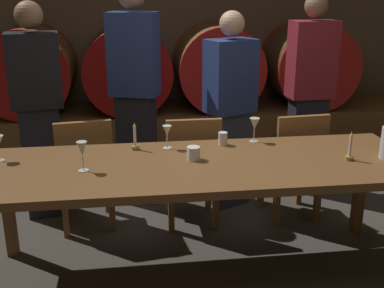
# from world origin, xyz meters

# --- Properties ---
(ground_plane) EXTENTS (8.34, 8.34, 0.00)m
(ground_plane) POSITION_xyz_m (0.00, 0.00, 0.00)
(ground_plane) COLOR #3F3A33
(back_wall) EXTENTS (6.42, 0.24, 2.63)m
(back_wall) POSITION_xyz_m (0.00, 2.99, 1.32)
(back_wall) COLOR brown
(back_wall) RESTS_ON ground
(barrel_shelf) EXTENTS (5.77, 0.90, 0.46)m
(barrel_shelf) POSITION_xyz_m (0.00, 2.44, 0.23)
(barrel_shelf) COLOR brown
(barrel_shelf) RESTS_ON ground
(wine_barrel_far_left) EXTENTS (0.92, 0.80, 0.92)m
(wine_barrel_far_left) POSITION_xyz_m (-1.53, 2.44, 0.92)
(wine_barrel_far_left) COLOR brown
(wine_barrel_far_left) RESTS_ON barrel_shelf
(wine_barrel_center_left) EXTENTS (0.92, 0.80, 0.92)m
(wine_barrel_center_left) POSITION_xyz_m (-0.50, 2.44, 0.92)
(wine_barrel_center_left) COLOR brown
(wine_barrel_center_left) RESTS_ON barrel_shelf
(wine_barrel_center_right) EXTENTS (0.92, 0.80, 0.92)m
(wine_barrel_center_right) POSITION_xyz_m (0.49, 2.44, 0.92)
(wine_barrel_center_right) COLOR brown
(wine_barrel_center_right) RESTS_ON barrel_shelf
(wine_barrel_far_right) EXTENTS (0.92, 0.80, 0.92)m
(wine_barrel_far_right) POSITION_xyz_m (1.54, 2.44, 0.92)
(wine_barrel_far_right) COLOR #513319
(wine_barrel_far_right) RESTS_ON barrel_shelf
(dining_table) EXTENTS (2.67, 0.87, 0.76)m
(dining_table) POSITION_xyz_m (-0.08, -0.11, 0.70)
(dining_table) COLOR brown
(dining_table) RESTS_ON ground
(chair_left) EXTENTS (0.45, 0.45, 0.88)m
(chair_left) POSITION_xyz_m (-0.84, 0.59, 0.49)
(chair_left) COLOR brown
(chair_left) RESTS_ON ground
(chair_center) EXTENTS (0.40, 0.40, 0.88)m
(chair_center) POSITION_xyz_m (-0.04, 0.55, 0.49)
(chair_center) COLOR brown
(chair_center) RESTS_ON ground
(chair_right) EXTENTS (0.43, 0.43, 0.88)m
(chair_right) POSITION_xyz_m (0.76, 0.54, 0.49)
(chair_right) COLOR brown
(chair_right) RESTS_ON ground
(guest_far_left) EXTENTS (0.41, 0.29, 1.68)m
(guest_far_left) POSITION_xyz_m (-1.19, 0.90, 0.86)
(guest_far_left) COLOR black
(guest_far_left) RESTS_ON ground
(guest_center_left) EXTENTS (0.44, 0.34, 1.82)m
(guest_center_left) POSITION_xyz_m (-0.44, 1.06, 0.94)
(guest_center_left) COLOR black
(guest_center_left) RESTS_ON ground
(guest_center_right) EXTENTS (0.44, 0.37, 1.60)m
(guest_center_right) POSITION_xyz_m (0.31, 0.89, 0.82)
(guest_center_right) COLOR #33384C
(guest_center_right) RESTS_ON ground
(guest_far_right) EXTENTS (0.39, 0.25, 1.72)m
(guest_far_right) POSITION_xyz_m (1.07, 1.14, 0.88)
(guest_far_right) COLOR black
(guest_far_right) RESTS_ON ground
(candle_left) EXTENTS (0.05, 0.05, 0.19)m
(candle_left) POSITION_xyz_m (-0.46, 0.19, 0.81)
(candle_left) COLOR olive
(candle_left) RESTS_ON dining_table
(candle_right) EXTENTS (0.05, 0.05, 0.19)m
(candle_right) POSITION_xyz_m (0.84, -0.18, 0.81)
(candle_right) COLOR olive
(candle_right) RESTS_ON dining_table
(wine_glass_center_left) EXTENTS (0.06, 0.06, 0.18)m
(wine_glass_center_left) POSITION_xyz_m (-0.77, -0.15, 0.89)
(wine_glass_center_left) COLOR silver
(wine_glass_center_left) RESTS_ON dining_table
(wine_glass_center_right) EXTENTS (0.06, 0.06, 0.16)m
(wine_glass_center_right) POSITION_xyz_m (-0.26, 0.19, 0.88)
(wine_glass_center_right) COLOR silver
(wine_glass_center_right) RESTS_ON dining_table
(wine_glass_far_right) EXTENTS (0.07, 0.07, 0.17)m
(wine_glass_far_right) POSITION_xyz_m (0.35, 0.25, 0.88)
(wine_glass_far_right) COLOR silver
(wine_glass_far_right) RESTS_ON dining_table
(cup_left) EXTENTS (0.08, 0.08, 0.08)m
(cup_left) POSITION_xyz_m (-0.11, -0.05, 0.80)
(cup_left) COLOR white
(cup_left) RESTS_ON dining_table
(cup_right) EXTENTS (0.06, 0.06, 0.09)m
(cup_right) POSITION_xyz_m (0.12, 0.21, 0.81)
(cup_right) COLOR white
(cup_right) RESTS_ON dining_table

